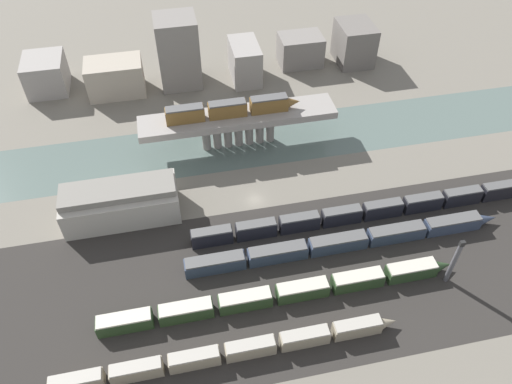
{
  "coord_description": "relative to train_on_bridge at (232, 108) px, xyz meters",
  "views": [
    {
      "loc": [
        -16.81,
        -81.44,
        86.92
      ],
      "look_at": [
        0.0,
        -1.25,
        3.95
      ],
      "focal_mm": 35.0,
      "sensor_mm": 36.0,
      "label": 1
    }
  ],
  "objects": [
    {
      "name": "city_block_tall",
      "position": [
        45.87,
        34.49,
        -5.52
      ],
      "size": [
        10.84,
        13.32,
        12.75
      ],
      "primitive_type": "cube",
      "color": "#605B56",
      "rests_on": "ground"
    },
    {
      "name": "bridge",
      "position": [
        1.49,
        -0.0,
        -4.13
      ],
      "size": [
        51.13,
        9.09,
        9.87
      ],
      "color": "gray",
      "rests_on": "ground"
    },
    {
      "name": "city_block_far_right",
      "position": [
        28.53,
        36.58,
        -7.08
      ],
      "size": [
        13.65,
        9.78,
        9.62
      ],
      "primitive_type": "cube",
      "color": "slate",
      "rests_on": "ground"
    },
    {
      "name": "train_on_bridge",
      "position": [
        0.0,
        0.0,
        0.0
      ],
      "size": [
        34.7,
        3.05,
        4.13
      ],
      "color": "brown",
      "rests_on": "bridge"
    },
    {
      "name": "warehouse_building",
      "position": [
        -29.53,
        -19.91,
        -7.6
      ],
      "size": [
        25.98,
        11.1,
        9.03
      ],
      "color": "#9E998E",
      "rests_on": "ground"
    },
    {
      "name": "city_block_left",
      "position": [
        -29.99,
        31.65,
        -6.67
      ],
      "size": [
        16.53,
        10.39,
        10.44
      ],
      "primitive_type": "cube",
      "color": "gray",
      "rests_on": "ground"
    },
    {
      "name": "train_yard_mid",
      "position": [
        0.93,
        -49.65,
        -10.22
      ],
      "size": [
        73.0,
        3.19,
        3.42
      ],
      "color": "#23381E",
      "rests_on": "ground"
    },
    {
      "name": "city_block_right",
      "position": [
        9.31,
        31.41,
        -6.04
      ],
      "size": [
        8.4,
        14.28,
        11.71
      ],
      "primitive_type": "cube",
      "color": "gray",
      "rests_on": "ground"
    },
    {
      "name": "train_yard_near",
      "position": [
        -11.37,
        -59.85,
        -10.2
      ],
      "size": [
        64.23,
        2.61,
        3.45
      ],
      "color": "gray",
      "rests_on": "ground"
    },
    {
      "name": "signal_tower",
      "position": [
        35.73,
        -52.26,
        -5.73
      ],
      "size": [
        1.0,
        0.97,
        12.6
      ],
      "color": "#4C4C51",
      "rests_on": "ground"
    },
    {
      "name": "river_water",
      "position": [
        1.49,
        0.0,
        -11.89
      ],
      "size": [
        320.0,
        20.14,
        0.01
      ],
      "primitive_type": "cube",
      "color": "#4C5B56",
      "rests_on": "ground"
    },
    {
      "name": "city_block_center",
      "position": [
        -10.53,
        33.15,
        -1.21
      ],
      "size": [
        12.08,
        11.59,
        21.36
      ],
      "primitive_type": "cube",
      "color": "slate",
      "rests_on": "ground"
    },
    {
      "name": "city_block_far_left",
      "position": [
        -50.49,
        37.97,
        -6.76
      ],
      "size": [
        11.66,
        13.22,
        10.26
      ],
      "primitive_type": "cube",
      "color": "gray",
      "rests_on": "ground"
    },
    {
      "name": "train_yard_far",
      "position": [
        17.93,
        -39.61,
        -10.18
      ],
      "size": [
        71.57,
        3.17,
        3.49
      ],
      "color": "#2D384C",
      "rests_on": "ground"
    },
    {
      "name": "train_yard_outer",
      "position": [
        25.31,
        -32.41,
        -9.85
      ],
      "size": [
        82.11,
        2.63,
        4.14
      ],
      "color": "black",
      "rests_on": "ground"
    },
    {
      "name": "ground_plane",
      "position": [
        1.49,
        -21.49,
        -11.89
      ],
      "size": [
        400.0,
        400.0,
        0.0
      ],
      "primitive_type": "plane",
      "color": "#666056"
    },
    {
      "name": "railbed_yard",
      "position": [
        1.49,
        -45.49,
        -11.89
      ],
      "size": [
        280.0,
        42.0,
        0.01
      ],
      "primitive_type": "cube",
      "color": "#282623",
      "rests_on": "ground"
    }
  ]
}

